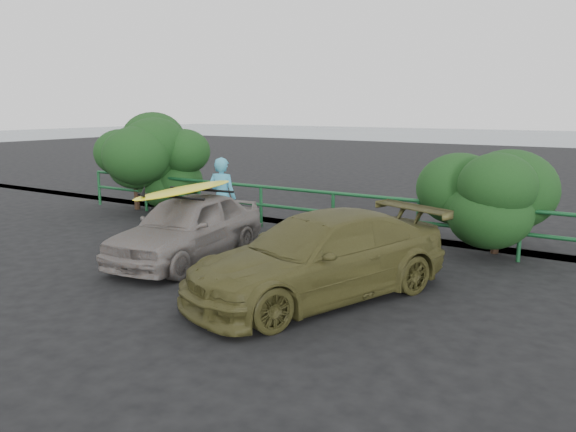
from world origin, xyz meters
name	(u,v)px	position (x,y,z in m)	size (l,w,h in m)	color
ground	(135,287)	(0.00, 0.00, 0.00)	(80.00, 80.00, 0.00)	black
ocean	(572,136)	(0.00, 60.00, 0.00)	(200.00, 200.00, 0.00)	slate
guardrail	(296,210)	(0.00, 5.00, 0.52)	(14.00, 0.08, 1.04)	#154B26
shrub_left	(160,165)	(-4.80, 5.40, 1.28)	(3.20, 2.40, 2.55)	#183D16
shrub_right	(527,206)	(5.00, 5.50, 1.01)	(3.20, 2.40, 2.03)	#183D16
sedan	(187,227)	(-0.43, 1.75, 0.64)	(1.51, 3.74, 1.27)	slate
olive_vehicle	(319,257)	(2.79, 1.19, 0.65)	(1.81, 4.45, 1.29)	#494620
man	(222,198)	(-1.08, 3.61, 0.91)	(0.66, 0.43, 1.81)	#3F9DBD
roof_rack	(186,193)	(-0.43, 1.75, 1.30)	(1.48, 1.04, 0.05)	black
surfboard	(186,189)	(-0.43, 1.75, 1.37)	(0.61, 2.96, 0.09)	yellow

